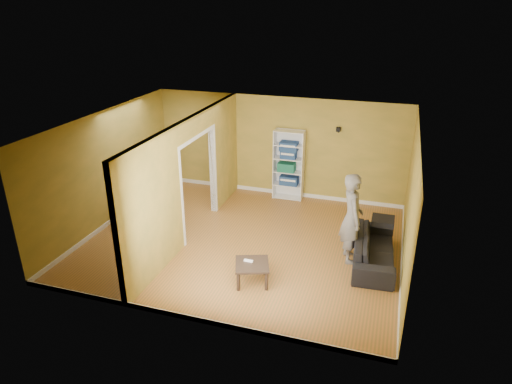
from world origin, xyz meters
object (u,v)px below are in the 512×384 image
bookshelf (289,164)px  coffee_table (252,266)px  sofa (375,245)px  chair_near (139,208)px  person (352,211)px  chair_far (160,187)px  dining_table (147,191)px  chair_left (116,194)px

bookshelf → coffee_table: 4.06m
sofa → chair_near: chair_near is taller
sofa → person: person is taller
person → coffee_table: bearing=111.9°
person → chair_far: person is taller
sofa → person: size_ratio=0.93×
chair_near → sofa: bearing=-3.4°
coffee_table → chair_far: size_ratio=0.57×
sofa → chair_far: (-5.26, 1.08, 0.15)m
chair_near → person: bearing=-3.6°
person → chair_near: size_ratio=2.07×
person → dining_table: (-4.78, 0.50, -0.42)m
bookshelf → dining_table: size_ratio=1.56×
person → coffee_table: 2.22m
chair_far → coffee_table: bearing=147.5°
bookshelf → chair_left: bearing=-149.1°
coffee_table → chair_near: chair_near is taller
sofa → dining_table: (-5.26, 0.48, 0.27)m
coffee_table → chair_near: 3.33m
bookshelf → coffee_table: (0.31, -4.00, -0.57)m
chair_left → chair_near: 1.07m
person → chair_left: (-5.59, 0.42, -0.55)m
coffee_table → dining_table: (-3.20, 1.87, 0.31)m
dining_table → coffee_table: bearing=-30.3°
bookshelf → dining_table: bearing=-143.5°
chair_left → bookshelf: bearing=106.4°
person → dining_table: bearing=65.2°
dining_table → chair_far: 0.61m
sofa → chair_left: size_ratio=1.92×
bookshelf → chair_left: bookshelf is taller
chair_left → chair_far: bearing=115.5°
bookshelf → chair_far: 3.30m
chair_near → chair_far: size_ratio=0.99×
chair_near → bookshelf: bearing=39.9°
sofa → coffee_table: (-2.07, -1.39, -0.04)m
bookshelf → chair_left: 4.33m
chair_far → dining_table: bearing=95.1°
person → coffee_table: (-1.59, -1.37, -0.73)m
dining_table → chair_near: 0.63m
coffee_table → chair_near: size_ratio=0.58×
chair_left → chair_far: 1.06m
person → bookshelf: bearing=16.8°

